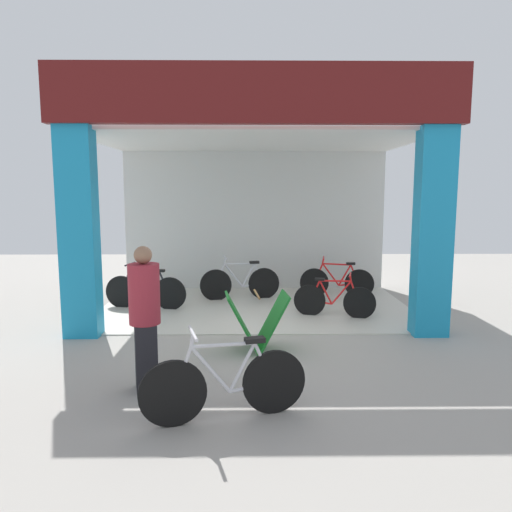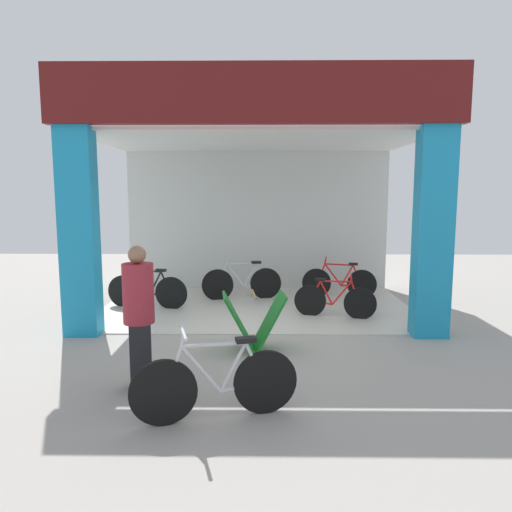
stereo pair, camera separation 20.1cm
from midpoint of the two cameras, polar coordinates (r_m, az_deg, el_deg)
The scene contains 9 objects.
ground_plane at distance 7.60m, azimuth -0.69°, elevation -9.59°, with size 20.06×20.06×0.00m, color #9E9991.
shop_facade at distance 9.11m, azimuth -0.70°, elevation 7.28°, with size 6.23×4.07×4.13m.
bicycle_inside_0 at distance 10.32m, azimuth 9.24°, elevation -3.07°, with size 1.58×0.44×0.87m.
bicycle_inside_1 at distance 9.44m, azimuth -13.82°, elevation -4.14°, with size 1.62×0.45×0.90m.
bicycle_inside_2 at distance 8.66m, azimuth 8.79°, elevation -5.29°, with size 1.44×0.47×0.81m.
bicycle_inside_3 at distance 9.96m, azimuth -2.50°, elevation -3.23°, with size 1.68×0.46×0.93m.
bicycle_parked_0 at distance 4.85m, azimuth -4.95°, elevation -15.18°, with size 1.64×0.55×0.93m.
sandwich_board_sign at distance 6.79m, azimuth -0.76°, elevation -8.00°, with size 0.94×0.68×0.85m.
pedestrian_0 at distance 5.51m, azimuth -14.35°, elevation -7.17°, with size 0.43×0.43×1.67m.
Camera 1 is at (-0.09, -7.26, 2.25)m, focal length 32.98 mm.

